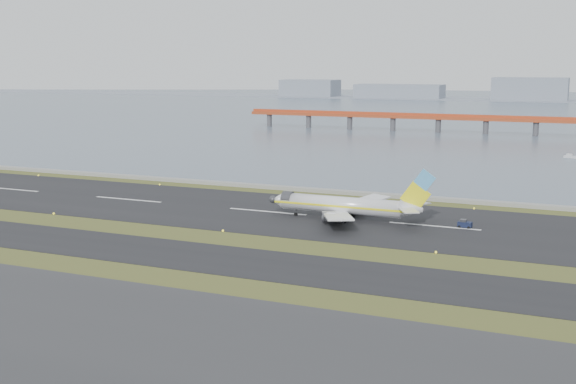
# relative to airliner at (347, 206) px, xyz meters

# --- Properties ---
(ground) EXTENTS (1000.00, 1000.00, 0.00)m
(ground) POSITION_rel_airliner_xyz_m (-20.55, -28.24, -3.46)
(ground) COLOR #374A1A
(ground) RESTS_ON ground
(taxiway_strip) EXTENTS (1000.00, 18.00, 0.10)m
(taxiway_strip) POSITION_rel_airliner_xyz_m (-20.55, -40.24, -3.41)
(taxiway_strip) COLOR black
(taxiway_strip) RESTS_ON ground
(runway_strip) EXTENTS (1000.00, 45.00, 0.10)m
(runway_strip) POSITION_rel_airliner_xyz_m (-20.55, 1.76, -3.41)
(runway_strip) COLOR black
(runway_strip) RESTS_ON ground
(seawall) EXTENTS (1000.00, 2.50, 1.00)m
(seawall) POSITION_rel_airliner_xyz_m (-20.55, 31.76, -2.96)
(seawall) COLOR gray
(seawall) RESTS_ON ground
(bay_water) EXTENTS (1400.00, 800.00, 1.30)m
(bay_water) POSITION_rel_airliner_xyz_m (-20.55, 431.76, -3.46)
(bay_water) COLOR #485467
(bay_water) RESTS_ON ground
(red_pier) EXTENTS (260.00, 5.00, 10.20)m
(red_pier) POSITION_rel_airliner_xyz_m (-0.55, 221.76, 3.82)
(red_pier) COLOR #AC3F1D
(red_pier) RESTS_ON ground
(far_shoreline) EXTENTS (1400.00, 80.00, 60.50)m
(far_shoreline) POSITION_rel_airliner_xyz_m (-6.93, 591.76, 2.61)
(far_shoreline) COLOR gray
(far_shoreline) RESTS_ON ground
(airliner) EXTENTS (38.52, 32.89, 12.80)m
(airliner) POSITION_rel_airliner_xyz_m (0.00, 0.00, 0.00)
(airliner) COLOR white
(airliner) RESTS_ON ground
(pushback_tug) EXTENTS (3.03, 1.91, 1.87)m
(pushback_tug) POSITION_rel_airliner_xyz_m (25.75, 2.85, -2.55)
(pushback_tug) COLOR #131A35
(pushback_tug) RESTS_ON ground
(workboat_far) EXTENTS (6.90, 3.66, 1.60)m
(workboat_far) POSITION_rel_airliner_xyz_m (43.16, 137.87, -2.95)
(workboat_far) COLOR silver
(workboat_far) RESTS_ON ground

